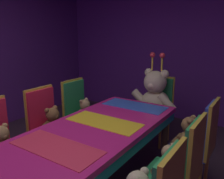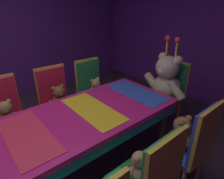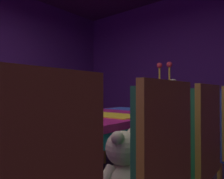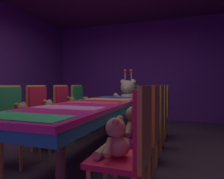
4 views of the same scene
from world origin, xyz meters
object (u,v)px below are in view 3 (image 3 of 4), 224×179
chair_right_2 (150,176)px  teddy_right_3 (173,148)px  teddy_left_3 (50,123)px  throne_chair (168,116)px  king_teddy_bear (163,107)px  teddy_right_4 (201,131)px  chair_left_4 (81,118)px  chair_right_4 (219,134)px  chair_right_3 (195,148)px  chair_left_3 (43,122)px  teddy_right_2 (122,169)px  teddy_left_4 (89,120)px  banquet_table (33,135)px

chair_right_2 → teddy_right_3: (-0.14, 0.56, -0.03)m
teddy_left_3 → throne_chair: (0.71, 1.45, 0.00)m
chair_right_2 → king_teddy_bear: 2.06m
king_teddy_bear → teddy_right_4: bearing=43.9°
chair_left_4 → teddy_right_3: 1.67m
teddy_right_4 → king_teddy_bear: size_ratio=0.39×
chair_right_2 → chair_left_4: bearing=-34.4°
throne_chair → king_teddy_bear: bearing=-0.0°
teddy_left_3 → chair_right_4: (1.57, 0.55, 0.00)m
teddy_left_3 → chair_right_3: (1.56, -0.03, 0.00)m
chair_right_4 → teddy_right_4: (-0.15, 0.00, 0.00)m
chair_right_4 → chair_right_2: bearing=89.7°
chair_left_3 → teddy_right_2: bearing=-20.6°
teddy_left_4 → throne_chair: bearing=51.0°
teddy_right_3 → king_teddy_bear: king_teddy_bear is taller
chair_left_4 → chair_right_3: (1.70, -0.61, 0.00)m
chair_right_2 → chair_right_3: bearing=-90.0°
teddy_left_4 → chair_right_2: chair_right_2 is taller
chair_right_2 → teddy_right_3: 0.58m
teddy_left_4 → teddy_right_2: bearing=-39.6°
banquet_table → chair_left_3: chair_left_3 is taller
teddy_left_3 → throne_chair: size_ratio=0.34×
banquet_table → teddy_left_4: bearing=120.7°
teddy_left_4 → chair_right_3: 1.67m
banquet_table → chair_left_4: size_ratio=3.09×
chair_right_4 → chair_left_3: bearing=17.7°
banquet_table → teddy_right_3: 0.92m
teddy_left_3 → throne_chair: 1.62m
teddy_right_4 → chair_right_4: bearing=180.0°
banquet_table → chair_left_4: bearing=125.5°
chair_left_3 → teddy_left_3: bearing=0.0°
teddy_right_3 → banquet_table: bearing=39.5°
teddy_left_3 → banquet_table: bearing=-40.8°
chair_left_4 → teddy_right_3: bearing=-21.3°
chair_right_2 → teddy_right_4: size_ratio=2.82×
king_teddy_bear → chair_right_4: bearing=49.3°
teddy_right_2 → chair_right_3: size_ratio=0.34×
banquet_table → chair_right_4: (0.86, 1.16, -0.06)m
chair_right_2 → teddy_right_2: 0.15m
teddy_right_3 → teddy_right_4: teddy_right_4 is taller
banquet_table → teddy_left_3: (-0.71, 0.61, -0.06)m
chair_left_3 → throne_chair: bearing=59.5°
teddy_right_2 → throne_chair: bearing=-71.0°
chair_left_3 → chair_right_3: size_ratio=1.00×
banquet_table → teddy_left_4: banquet_table is taller
chair_right_2 → teddy_right_4: 1.14m
teddy_left_4 → chair_left_3: bearing=-104.5°
chair_left_4 → chair_right_3: same height
teddy_left_4 → chair_left_4: bearing=-180.0°
chair_left_4 → banquet_table: bearing=-54.5°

